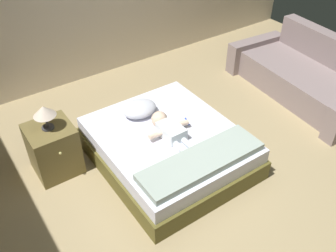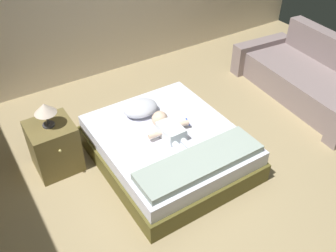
# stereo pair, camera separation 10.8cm
# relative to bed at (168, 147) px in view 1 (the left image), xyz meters

# --- Properties ---
(ground_plane) EXTENTS (8.00, 8.00, 0.00)m
(ground_plane) POSITION_rel_bed_xyz_m (0.08, -0.71, -0.20)
(ground_plane) COLOR tan
(bed) EXTENTS (1.46, 1.71, 0.40)m
(bed) POSITION_rel_bed_xyz_m (0.00, 0.00, 0.00)
(bed) COLOR brown
(bed) RESTS_ON ground_plane
(pillow) EXTENTS (0.40, 0.32, 0.16)m
(pillow) POSITION_rel_bed_xyz_m (-0.07, 0.47, 0.28)
(pillow) COLOR silver
(pillow) RESTS_ON bed
(baby) EXTENTS (0.50, 0.63, 0.18)m
(baby) POSITION_rel_bed_xyz_m (-0.00, -0.00, 0.28)
(baby) COLOR white
(baby) RESTS_ON bed
(toothbrush) EXTENTS (0.05, 0.14, 0.02)m
(toothbrush) POSITION_rel_bed_xyz_m (0.30, 0.06, 0.21)
(toothbrush) COLOR blue
(toothbrush) RESTS_ON bed
(couch) EXTENTS (1.22, 2.18, 0.79)m
(couch) POSITION_rel_bed_xyz_m (2.44, 0.07, 0.06)
(couch) COLOR gray
(couch) RESTS_ON ground_plane
(nightstand) EXTENTS (0.47, 0.50, 0.58)m
(nightstand) POSITION_rel_bed_xyz_m (-1.09, 0.59, 0.09)
(nightstand) COLOR brown
(nightstand) RESTS_ON ground_plane
(lamp) EXTENTS (0.23, 0.23, 0.27)m
(lamp) POSITION_rel_bed_xyz_m (-1.09, 0.59, 0.59)
(lamp) COLOR #333338
(lamp) RESTS_ON nightstand
(blanket) EXTENTS (1.32, 0.39, 0.07)m
(blanket) POSITION_rel_bed_xyz_m (-0.00, -0.58, 0.24)
(blanket) COLOR #9AAAA0
(blanket) RESTS_ON bed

